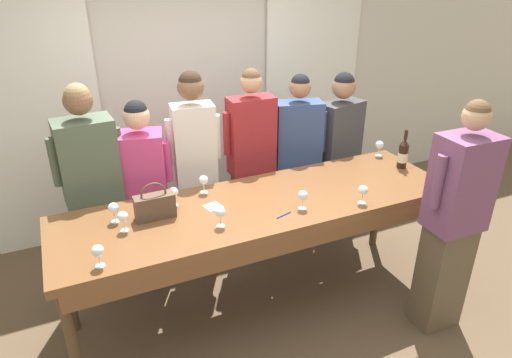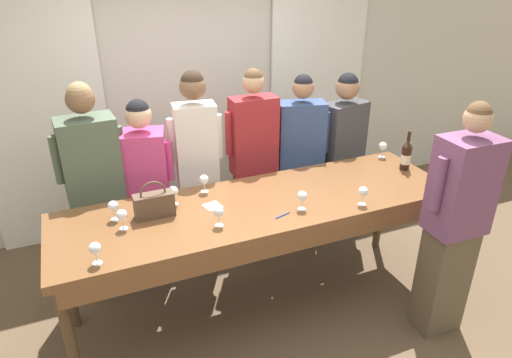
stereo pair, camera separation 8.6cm
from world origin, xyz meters
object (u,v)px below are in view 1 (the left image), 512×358
Objects in this scene: wine_glass_center_mid at (220,213)px; guest_olive_jacket at (94,195)px; wine_bottle at (403,154)px; tasting_bar at (262,213)px; wine_glass_center_right at (173,193)px; handbag at (155,206)px; guest_striped_shirt at (251,166)px; guest_navy_coat at (297,162)px; wine_glass_back_right at (123,217)px; wine_glass_front_left at (363,191)px; wine_glass_center_left at (98,251)px; wine_glass_front_mid at (303,196)px; host_pouring at (453,222)px; guest_pink_top at (146,195)px; wine_glass_back_mid at (379,145)px; wine_glass_back_left at (204,181)px; guest_cream_sweater at (196,171)px; wine_glass_front_right at (113,208)px; guest_beige_cap at (338,155)px.

guest_olive_jacket reaches higher than wine_glass_center_mid.
wine_glass_center_mid is at bearing -171.56° from wine_bottle.
wine_glass_center_right is at bearing 158.20° from tasting_bar.
guest_striped_shirt is (1.01, 0.63, -0.14)m from handbag.
wine_glass_back_right is at bearing -157.08° from guest_navy_coat.
handbag is 1.90× the size of wine_glass_front_left.
wine_bottle reaches higher than wine_glass_center_left.
guest_olive_jacket is 1.06× the size of guest_navy_coat.
host_pouring is at bearing -28.59° from wine_glass_front_mid.
guest_pink_top reaches higher than wine_glass_center_right.
guest_pink_top is 0.96m from guest_striped_shirt.
wine_glass_front_left is 1.00× the size of wine_glass_front_mid.
wine_glass_back_left is at bearing -178.76° from wine_glass_back_mid.
wine_bottle reaches higher than wine_glass_front_left.
wine_glass_back_left is 0.73m from guest_striped_shirt.
wine_glass_back_right is 0.08× the size of guest_cream_sweater.
wine_glass_center_right and wine_glass_back_right have the same top height.
wine_glass_front_mid is at bearing -166.25° from wine_bottle.
wine_glass_front_left is at bearing -92.65° from guest_navy_coat.
guest_navy_coat reaches higher than wine_glass_front_right.
wine_glass_center_right is at bearing -163.68° from guest_beige_cap.
wine_glass_back_left is (0.26, 0.10, 0.00)m from wine_glass_center_right.
wine_glass_center_right is 1.00× the size of wine_glass_back_left.
wine_glass_front_mid is (0.99, -0.31, 0.01)m from handbag.
wine_glass_center_left is at bearing -165.16° from wine_glass_back_mid.
wine_glass_front_mid is 1.31m from wine_glass_front_right.
wine_bottle is 0.80m from wine_glass_front_left.
wine_glass_back_mid is at bearing 1.24° from wine_glass_back_left.
guest_beige_cap reaches higher than wine_glass_back_left.
guest_olive_jacket is at bearing 134.44° from wine_glass_center_right.
wine_glass_front_right is at bearing 177.78° from wine_bottle.
guest_olive_jacket is (-0.08, 0.58, -0.16)m from wine_glass_front_right.
wine_glass_back_mid is at bearing -10.54° from guest_pink_top.
wine_glass_center_right is at bearing 7.67° from wine_glass_front_right.
guest_pink_top is at bearing 142.17° from host_pouring.
handbag is at bearing 163.56° from wine_glass_front_left.
wine_glass_center_mid is (0.80, 0.12, 0.00)m from wine_glass_center_left.
tasting_bar is 20.74× the size of wine_glass_front_left.
wine_glass_center_right is at bearing -175.98° from wine_glass_back_mid.
handbag is at bearing 156.85° from host_pouring.
wine_glass_front_right is at bearing 170.00° from tasting_bar.
wine_glass_center_right is 1.94m from wine_glass_back_mid.
host_pouring reaches higher than guest_striped_shirt.
wine_glass_back_left is 0.09× the size of guest_beige_cap.
wine_bottle is 0.20× the size of guest_beige_cap.
wine_glass_center_left is 0.81m from wine_glass_center_mid.
wine_glass_center_right is 1.43m from guest_navy_coat.
host_pouring is (1.88, -1.46, 0.07)m from guest_pink_top.
wine_bottle reaches higher than wine_glass_back_mid.
guest_olive_jacket is 1.00× the size of host_pouring.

